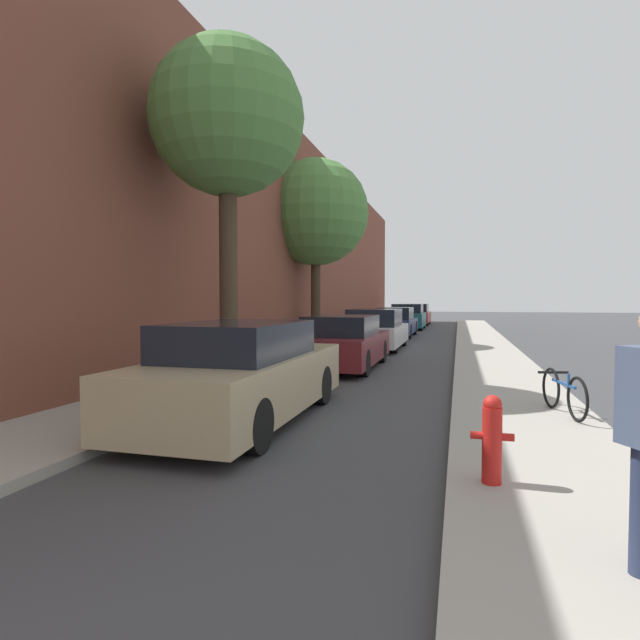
{
  "coord_description": "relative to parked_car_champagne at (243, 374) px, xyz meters",
  "views": [
    {
      "loc": [
        1.99,
        0.52,
        1.76
      ],
      "look_at": [
        -0.63,
        10.05,
        1.36
      ],
      "focal_mm": 28.43,
      "sensor_mm": 36.0,
      "label": 1
    }
  ],
  "objects": [
    {
      "name": "parked_car_maroon",
      "position": [
        0.12,
        5.96,
        -0.04
      ],
      "size": [
        1.79,
        4.38,
        1.35
      ],
      "color": "black",
      "rests_on": "ground"
    },
    {
      "name": "building_facade_left",
      "position": [
        -3.25,
        8.78,
        3.41
      ],
      "size": [
        0.7,
        52.0,
        8.19
      ],
      "color": "brown",
      "rests_on": "ground"
    },
    {
      "name": "bicycle",
      "position": [
        4.44,
        1.13,
        -0.25
      ],
      "size": [
        0.48,
        1.47,
        0.61
      ],
      "rotation": [
        0.0,
        0.0,
        0.21
      ],
      "color": "black",
      "rests_on": "sidewalk_right"
    },
    {
      "name": "parked_car_white",
      "position": [
        0.13,
        11.17,
        -0.02
      ],
      "size": [
        1.88,
        4.5,
        1.42
      ],
      "color": "black",
      "rests_on": "ground"
    },
    {
      "name": "ground_plane",
      "position": [
        1.0,
        8.78,
        -0.69
      ],
      "size": [
        120.0,
        120.0,
        0.0
      ],
      "primitive_type": "plane",
      "color": "#3D3D3F"
    },
    {
      "name": "sidewalk_right",
      "position": [
        3.9,
        8.78,
        -0.63
      ],
      "size": [
        2.0,
        52.0,
        0.12
      ],
      "color": "#9E998E",
      "rests_on": "ground"
    },
    {
      "name": "parked_car_navy",
      "position": [
        0.1,
        17.44,
        -0.03
      ],
      "size": [
        1.71,
        4.64,
        1.39
      ],
      "color": "black",
      "rests_on": "ground"
    },
    {
      "name": "parked_car_red",
      "position": [
        0.08,
        28.99,
        0.01
      ],
      "size": [
        1.9,
        4.45,
        1.46
      ],
      "color": "black",
      "rests_on": "ground"
    },
    {
      "name": "parked_car_champagne",
      "position": [
        0.0,
        0.0,
        0.0
      ],
      "size": [
        1.75,
        4.58,
        1.44
      ],
      "color": "black",
      "rests_on": "ground"
    },
    {
      "name": "street_tree_far",
      "position": [
        -2.19,
        11.52,
        4.28
      ],
      "size": [
        3.94,
        3.94,
        6.84
      ],
      "color": "#423323",
      "rests_on": "sidewalk_left"
    },
    {
      "name": "fire_hydrant",
      "position": [
        3.29,
        -1.99,
        -0.16
      ],
      "size": [
        0.37,
        0.17,
        0.79
      ],
      "color": "red",
      "rests_on": "sidewalk_right"
    },
    {
      "name": "street_tree_near",
      "position": [
        -1.27,
        2.2,
        4.44
      ],
      "size": [
        2.92,
        2.92,
        6.53
      ],
      "color": "#423323",
      "rests_on": "sidewalk_left"
    },
    {
      "name": "parked_car_teal",
      "position": [
        0.07,
        23.53,
        0.02
      ],
      "size": [
        1.9,
        3.91,
        1.5
      ],
      "color": "black",
      "rests_on": "ground"
    },
    {
      "name": "sidewalk_left",
      "position": [
        -1.9,
        8.78,
        -0.63
      ],
      "size": [
        2.0,
        52.0,
        0.12
      ],
      "color": "#9E998E",
      "rests_on": "ground"
    }
  ]
}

